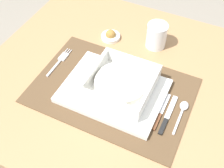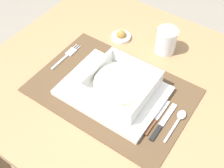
{
  "view_description": "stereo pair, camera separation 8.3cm",
  "coord_description": "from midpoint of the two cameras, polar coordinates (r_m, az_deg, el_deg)",
  "views": [
    {
      "loc": [
        0.21,
        -0.54,
        1.36
      ],
      "look_at": [
        -0.02,
        -0.06,
        0.73
      ],
      "focal_mm": 45.86,
      "sensor_mm": 36.0,
      "label": 1
    },
    {
      "loc": [
        0.28,
        -0.5,
        1.36
      ],
      "look_at": [
        -0.02,
        -0.06,
        0.73
      ],
      "focal_mm": 45.86,
      "sensor_mm": 36.0,
      "label": 2
    }
  ],
  "objects": [
    {
      "name": "bread_knife",
      "position": [
        0.8,
        11.59,
        -7.12
      ],
      "size": [
        0.01,
        0.13,
        0.01
      ],
      "rotation": [
        0.0,
        0.0,
        -0.07
      ],
      "color": "#59331E",
      "rests_on": "placemat"
    },
    {
      "name": "porridge_bowl",
      "position": [
        0.81,
        4.58,
        -0.41
      ],
      "size": [
        0.18,
        0.18,
        0.05
      ],
      "color": "white",
      "rests_on": "serving_plate"
    },
    {
      "name": "dining_table",
      "position": [
        0.95,
        5.32,
        -3.63
      ],
      "size": [
        0.9,
        0.77,
        0.7
      ],
      "color": "#936D47",
      "rests_on": "ground"
    },
    {
      "name": "condiment_saucer",
      "position": [
        1.01,
        4.2,
        9.39
      ],
      "size": [
        0.07,
        0.07,
        0.04
      ],
      "color": "white",
      "rests_on": "dining_table"
    },
    {
      "name": "spoon",
      "position": [
        0.81,
        16.2,
        -6.72
      ],
      "size": [
        0.02,
        0.12,
        0.01
      ],
      "rotation": [
        0.0,
        0.0,
        -0.01
      ],
      "color": "silver",
      "rests_on": "placemat"
    },
    {
      "name": "butter_knife",
      "position": [
        0.79,
        12.89,
        -7.93
      ],
      "size": [
        0.01,
        0.14,
        0.01
      ],
      "rotation": [
        0.0,
        0.0,
        0.05
      ],
      "color": "black",
      "rests_on": "placemat"
    },
    {
      "name": "placemat",
      "position": [
        0.85,
        2.78,
        -1.41
      ],
      "size": [
        0.46,
        0.32,
        0.0
      ],
      "primitive_type": "cube",
      "color": "#4C3823",
      "rests_on": "dining_table"
    },
    {
      "name": "serving_plate",
      "position": [
        0.83,
        3.05,
        -1.57
      ],
      "size": [
        0.29,
        0.22,
        0.02
      ],
      "primitive_type": "cube",
      "color": "white",
      "rests_on": "placemat"
    },
    {
      "name": "drinking_glass",
      "position": [
        0.97,
        13.17,
        8.06
      ],
      "size": [
        0.07,
        0.07,
        0.08
      ],
      "color": "white",
      "rests_on": "dining_table"
    },
    {
      "name": "fork",
      "position": [
        0.95,
        -6.33,
        5.68
      ],
      "size": [
        0.02,
        0.14,
        0.0
      ],
      "rotation": [
        0.0,
        0.0,
        0.02
      ],
      "color": "silver",
      "rests_on": "placemat"
    }
  ]
}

